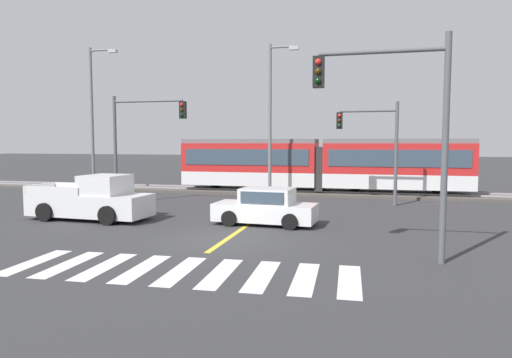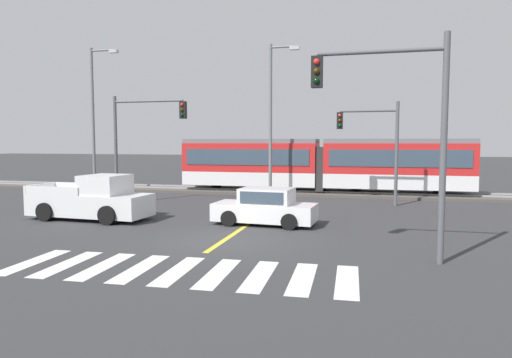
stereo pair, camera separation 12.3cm
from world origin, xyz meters
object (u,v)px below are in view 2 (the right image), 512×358
(pickup_truck, at_px, (93,200))
(traffic_light_far_right, at_px, (375,138))
(traffic_light_mid_left, at_px, (140,131))
(sedan_crossing, at_px, (265,208))
(light_rail_tram, at_px, (321,163))
(traffic_light_near_right, at_px, (398,114))
(street_lamp_west, at_px, (95,113))
(street_lamp_centre, at_px, (273,113))

(pickup_truck, bearing_deg, traffic_light_far_right, 32.80)
(traffic_light_far_right, distance_m, traffic_light_mid_left, 12.68)
(sedan_crossing, distance_m, pickup_truck, 7.68)
(sedan_crossing, distance_m, traffic_light_mid_left, 9.53)
(light_rail_tram, distance_m, traffic_light_far_right, 5.90)
(traffic_light_near_right, bearing_deg, traffic_light_far_right, 92.57)
(traffic_light_near_right, bearing_deg, sedan_crossing, 135.95)
(street_lamp_west, bearing_deg, light_rail_tram, 11.42)
(traffic_light_near_right, height_order, street_lamp_centre, street_lamp_centre)
(sedan_crossing, xyz_separation_m, street_lamp_west, (-13.64, 8.73, 4.66))
(traffic_light_far_right, bearing_deg, traffic_light_mid_left, -166.55)
(light_rail_tram, distance_m, traffic_light_near_right, 17.07)
(light_rail_tram, distance_m, traffic_light_mid_left, 11.87)
(sedan_crossing, distance_m, street_lamp_centre, 9.90)
(traffic_light_mid_left, xyz_separation_m, street_lamp_west, (-5.72, 4.57, 1.38))
(sedan_crossing, xyz_separation_m, pickup_truck, (-7.65, -0.66, 0.14))
(traffic_light_far_right, xyz_separation_m, street_lamp_centre, (-5.96, 1.60, 1.51))
(sedan_crossing, bearing_deg, street_lamp_centre, 100.13)
(light_rail_tram, relative_size, sedan_crossing, 4.30)
(traffic_light_far_right, bearing_deg, traffic_light_near_right, -87.43)
(light_rail_tram, bearing_deg, traffic_light_near_right, -76.72)
(sedan_crossing, bearing_deg, light_rail_tram, 84.87)
(traffic_light_near_right, distance_m, traffic_light_mid_left, 15.66)
(traffic_light_near_right, bearing_deg, traffic_light_mid_left, 145.18)
(traffic_light_near_right, xyz_separation_m, traffic_light_mid_left, (-12.86, 8.94, -0.21))
(light_rail_tram, height_order, street_lamp_west, street_lamp_west)
(light_rail_tram, relative_size, traffic_light_near_right, 2.90)
(street_lamp_centre, bearing_deg, traffic_light_near_right, -64.29)
(sedan_crossing, relative_size, pickup_truck, 0.78)
(traffic_light_near_right, bearing_deg, light_rail_tram, 103.28)
(light_rail_tram, xyz_separation_m, traffic_light_near_right, (3.89, -16.48, 2.15))
(traffic_light_far_right, bearing_deg, street_lamp_west, 174.87)
(sedan_crossing, height_order, pickup_truck, pickup_truck)
(pickup_truck, distance_m, street_lamp_centre, 11.98)
(pickup_truck, relative_size, street_lamp_west, 0.57)
(light_rail_tram, height_order, traffic_light_mid_left, traffic_light_mid_left)
(light_rail_tram, xyz_separation_m, traffic_light_mid_left, (-8.97, -7.53, 1.94))
(sedan_crossing, xyz_separation_m, traffic_light_far_right, (4.41, 7.11, 2.93))
(traffic_light_near_right, xyz_separation_m, street_lamp_centre, (-6.50, 13.49, 0.94))
(traffic_light_near_right, relative_size, traffic_light_far_right, 1.15)
(street_lamp_west, bearing_deg, traffic_light_near_right, -36.03)
(pickup_truck, height_order, traffic_light_far_right, traffic_light_far_right)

